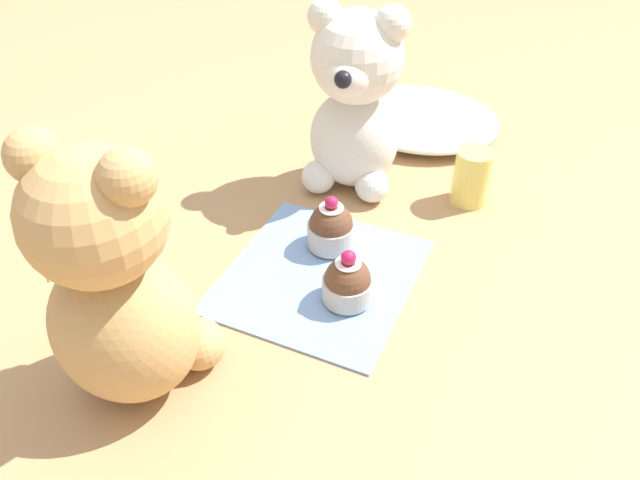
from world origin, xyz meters
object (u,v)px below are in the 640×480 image
object	(u,v)px
teddy_bear_cream	(355,101)
cupcake_near_cream_bear	(331,228)
cupcake_near_tan_bear	(348,283)
teaspoon	(105,262)
juice_glass	(472,177)
teddy_bear_tan	(117,284)

from	to	relation	value
teddy_bear_cream	cupcake_near_cream_bear	distance (m)	0.18
cupcake_near_tan_bear	teaspoon	xyz separation A→B (m)	(-0.29, -0.06, -0.03)
cupcake_near_cream_bear	teaspoon	world-z (taller)	cupcake_near_cream_bear
teddy_bear_cream	juice_glass	world-z (taller)	teddy_bear_cream
cupcake_near_cream_bear	teaspoon	xyz separation A→B (m)	(-0.24, -0.14, -0.03)
cupcake_near_cream_bear	juice_glass	size ratio (longest dim) A/B	0.92
cupcake_near_cream_bear	juice_glass	world-z (taller)	same
teddy_bear_tan	cupcake_near_cream_bear	bearing A→B (deg)	-112.60
teddy_bear_cream	teddy_bear_tan	distance (m)	0.41
teddy_bear_tan	teaspoon	xyz separation A→B (m)	(-0.15, 0.12, -0.12)
teaspoon	juice_glass	bearing A→B (deg)	170.67
cupcake_near_cream_bear	teddy_bear_cream	bearing A→B (deg)	101.87
teddy_bear_tan	cupcake_near_tan_bear	xyz separation A→B (m)	(0.14, 0.18, -0.10)
teddy_bear_cream	teaspoon	size ratio (longest dim) A/B	1.94
juice_glass	teddy_bear_tan	bearing A→B (deg)	-117.12
cupcake_near_cream_bear	teddy_bear_tan	bearing A→B (deg)	-108.93
teddy_bear_tan	juice_glass	xyz separation A→B (m)	(0.22, 0.43, -0.09)
juice_glass	teaspoon	xyz separation A→B (m)	(-0.37, -0.31, -0.04)
cupcake_near_tan_bear	teaspoon	world-z (taller)	cupcake_near_tan_bear
teddy_bear_tan	cupcake_near_tan_bear	size ratio (longest dim) A/B	4.04
teddy_bear_cream	juice_glass	xyz separation A→B (m)	(0.16, 0.02, -0.09)
teddy_bear_cream	juice_glass	bearing A→B (deg)	1.02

